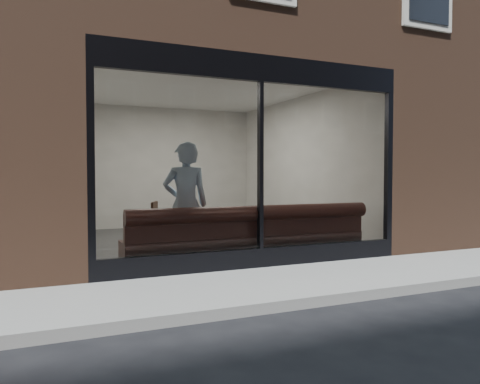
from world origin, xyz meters
name	(u,v)px	position (x,y,z in m)	size (l,w,h in m)	color
ground	(342,301)	(0.00, 0.00, 0.00)	(120.00, 120.00, 0.00)	black
sidewalk_near	(296,282)	(0.00, 1.00, 0.01)	(40.00, 2.00, 0.01)	gray
kerb_near	(345,297)	(0.00, -0.05, 0.06)	(40.00, 0.10, 0.12)	gray
host_building_pier_left	(4,167)	(-3.75, 8.00, 1.60)	(2.50, 12.00, 3.20)	brown
host_building_pier_right	(284,168)	(3.75, 8.00, 1.60)	(2.50, 12.00, 3.20)	brown
host_building_backfill	(138,169)	(0.00, 11.00, 1.60)	(5.00, 6.00, 3.20)	brown
cafe_floor	(198,241)	(0.00, 5.00, 0.02)	(6.00, 6.00, 0.00)	#2D2D30
cafe_ceiling	(197,89)	(0.00, 5.00, 3.19)	(6.00, 6.00, 0.00)	white
cafe_wall_back	(161,168)	(0.00, 7.99, 1.60)	(5.00, 5.00, 0.00)	beige
cafe_wall_left	(71,165)	(-2.49, 5.00, 1.60)	(6.00, 6.00, 0.00)	beige
cafe_wall_right	(300,166)	(2.49, 5.00, 1.60)	(6.00, 6.00, 0.00)	beige
storefront_kick	(260,258)	(0.00, 2.05, 0.15)	(5.00, 0.10, 0.30)	black
storefront_header	(261,68)	(0.00, 2.05, 3.00)	(5.00, 0.10, 0.40)	black
storefront_mullion	(260,165)	(0.00, 2.05, 1.55)	(0.06, 0.10, 2.50)	black
storefront_glass	(261,165)	(0.00, 2.02, 1.55)	(4.80, 4.80, 0.00)	white
banquette	(249,249)	(0.00, 2.45, 0.23)	(4.00, 0.55, 0.45)	#3D1D16
person	(186,204)	(-0.98, 2.66, 0.96)	(0.70, 0.46, 1.91)	#ABC7E2
cafe_table_left	(151,217)	(-1.44, 3.05, 0.74)	(0.64, 0.64, 0.04)	black
cafe_table_right	(309,211)	(1.49, 3.03, 0.74)	(0.60, 0.60, 0.04)	black
cafe_chair_left	(144,243)	(-1.42, 3.69, 0.24)	(0.45, 0.45, 0.04)	black
wall_poster	(73,168)	(-2.45, 5.07, 1.55)	(0.02, 0.66, 0.88)	white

